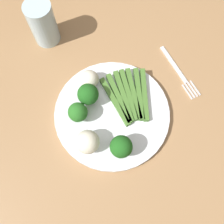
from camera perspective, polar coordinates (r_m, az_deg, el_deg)
The scene contains 12 objects.
ground_plane at distance 1.39m, azimuth 0.72°, elevation -11.19°, with size 6.00×6.00×0.02m, color tan.
dining_table at distance 0.73m, azimuth 1.34°, elevation -3.28°, with size 1.23×1.00×0.78m.
chair at distance 1.21m, azimuth -12.11°, elevation 22.89°, with size 0.46×0.46×0.87m.
plate at distance 0.62m, azimuth -0.00°, elevation -0.39°, with size 0.27×0.27×0.01m, color white.
asparagus_bundle at distance 0.62m, azimuth 3.75°, elevation 3.57°, with size 0.13×0.15×0.01m.
broccoli_outer_edge at distance 0.58m, azimuth -7.56°, elevation -0.07°, with size 0.04×0.04×0.06m.
broccoli_front at distance 0.59m, azimuth -5.33°, elevation 3.88°, with size 0.05×0.05×0.06m.
broccoli_back at distance 0.55m, azimuth 2.04°, elevation -7.70°, with size 0.05×0.05×0.06m.
cauliflower_near_center at distance 0.62m, azimuth -5.01°, elevation 7.23°, with size 0.04×0.04×0.04m, color silver.
cauliflower_back_right at distance 0.57m, azimuth -5.42°, elevation -6.62°, with size 0.05×0.05×0.05m, color silver.
fork at distance 0.69m, azimuth 14.58°, elevation 8.53°, with size 0.04×0.17×0.00m.
water_glass at distance 0.70m, azimuth -15.06°, elevation 18.40°, with size 0.07×0.07×0.12m, color silver.
Camera 1 is at (0.13, 0.16, 1.37)m, focal length 41.34 mm.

